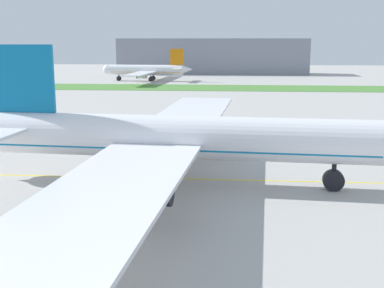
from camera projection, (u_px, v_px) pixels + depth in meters
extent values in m
plane|color=#ADAAA5|center=(154.00, 185.00, 58.37)|extent=(600.00, 600.00, 0.00)
cube|color=yellow|center=(158.00, 178.00, 61.07)|extent=(280.00, 0.36, 0.01)
cube|color=#4C8438|center=(206.00, 88.00, 179.02)|extent=(320.00, 24.00, 0.10)
cylinder|color=white|center=(181.00, 137.00, 57.61)|extent=(46.80, 8.47, 5.07)
cube|color=#0C6B9E|center=(181.00, 144.00, 57.79)|extent=(44.91, 7.93, 0.61)
cube|color=#0C6B9E|center=(21.00, 79.00, 59.15)|extent=(8.39, 1.12, 8.12)
cube|color=white|center=(36.00, 120.00, 65.40)|extent=(5.70, 8.47, 0.36)
cube|color=white|center=(191.00, 113.00, 80.80)|extent=(13.28, 42.53, 0.41)
cube|color=white|center=(92.00, 206.00, 35.37)|extent=(13.28, 42.53, 0.41)
cylinder|color=#B7BABF|center=(191.00, 133.00, 71.79)|extent=(5.01, 3.14, 2.79)
cylinder|color=black|center=(207.00, 134.00, 71.43)|extent=(0.63, 2.95, 2.93)
cylinder|color=#B7BABF|center=(144.00, 189.00, 44.59)|extent=(5.01, 3.14, 2.79)
cylinder|color=black|center=(170.00, 191.00, 44.24)|extent=(0.63, 2.95, 2.93)
cylinder|color=black|center=(334.00, 172.00, 55.71)|extent=(0.53, 0.53, 1.97)
cylinder|color=black|center=(333.00, 180.00, 55.91)|extent=(2.48, 1.26, 2.41)
cylinder|color=black|center=(155.00, 160.00, 61.46)|extent=(0.53, 0.53, 1.97)
cylinder|color=black|center=(155.00, 167.00, 61.66)|extent=(2.48, 1.26, 2.41)
cylinder|color=black|center=(145.00, 171.00, 56.31)|extent=(0.53, 0.53, 1.97)
cylinder|color=black|center=(145.00, 179.00, 56.51)|extent=(2.48, 1.26, 2.41)
sphere|color=black|center=(47.00, 126.00, 62.54)|extent=(0.36, 0.36, 0.36)
sphere|color=black|center=(68.00, 126.00, 62.14)|extent=(0.36, 0.36, 0.36)
sphere|color=black|center=(88.00, 127.00, 61.73)|extent=(0.36, 0.36, 0.36)
sphere|color=black|center=(109.00, 127.00, 61.33)|extent=(0.36, 0.36, 0.36)
sphere|color=black|center=(130.00, 128.00, 60.93)|extent=(0.36, 0.36, 0.36)
sphere|color=black|center=(152.00, 129.00, 60.52)|extent=(0.36, 0.36, 0.36)
sphere|color=black|center=(173.00, 129.00, 60.12)|extent=(0.36, 0.36, 0.36)
sphere|color=black|center=(195.00, 130.00, 59.72)|extent=(0.36, 0.36, 0.36)
sphere|color=black|center=(217.00, 130.00, 59.31)|extent=(0.36, 0.36, 0.36)
sphere|color=black|center=(240.00, 131.00, 58.91)|extent=(0.36, 0.36, 0.36)
sphere|color=black|center=(263.00, 132.00, 58.50)|extent=(0.36, 0.36, 0.36)
sphere|color=black|center=(286.00, 132.00, 58.10)|extent=(0.36, 0.36, 0.36)
sphere|color=black|center=(309.00, 133.00, 57.70)|extent=(0.36, 0.36, 0.36)
sphere|color=black|center=(333.00, 134.00, 57.29)|extent=(0.36, 0.36, 0.36)
cylinder|color=black|center=(55.00, 233.00, 42.59)|extent=(0.12, 0.12, 0.82)
cylinder|color=orange|center=(56.00, 225.00, 42.55)|extent=(0.10, 0.10, 0.52)
cylinder|color=black|center=(53.00, 234.00, 42.47)|extent=(0.12, 0.12, 0.82)
cylinder|color=orange|center=(51.00, 227.00, 42.24)|extent=(0.10, 0.10, 0.52)
cube|color=orange|center=(54.00, 226.00, 42.39)|extent=(0.48, 0.47, 0.58)
sphere|color=#8C6647|center=(53.00, 221.00, 42.30)|extent=(0.22, 0.22, 0.22)
cylinder|color=black|center=(33.00, 261.00, 37.25)|extent=(0.12, 0.12, 0.82)
cylinder|color=orange|center=(31.00, 252.00, 37.16)|extent=(0.10, 0.10, 0.52)
cylinder|color=black|center=(35.00, 261.00, 37.19)|extent=(0.12, 0.12, 0.82)
cylinder|color=orange|center=(36.00, 253.00, 37.00)|extent=(0.10, 0.10, 0.52)
cube|color=orange|center=(34.00, 252.00, 37.07)|extent=(0.48, 0.34, 0.58)
sphere|color=tan|center=(33.00, 247.00, 36.99)|extent=(0.22, 0.22, 0.22)
cylinder|color=black|center=(173.00, 180.00, 58.73)|extent=(0.13, 0.13, 0.86)
cylinder|color=#BFE519|center=(173.00, 174.00, 58.73)|extent=(0.10, 0.10, 0.55)
cylinder|color=black|center=(174.00, 181.00, 58.54)|extent=(0.13, 0.13, 0.86)
cylinder|color=#BFE519|center=(174.00, 175.00, 58.25)|extent=(0.10, 0.10, 0.55)
cube|color=#BFE519|center=(173.00, 174.00, 58.48)|extent=(0.36, 0.50, 0.61)
sphere|color=#8C6647|center=(173.00, 171.00, 58.40)|extent=(0.23, 0.23, 0.23)
cone|color=white|center=(10.00, 68.00, 212.68)|extent=(5.39, 4.40, 3.84)
cube|color=white|center=(8.00, 66.00, 217.73)|extent=(4.56, 7.62, 0.32)
cylinder|color=white|center=(146.00, 70.00, 208.73)|extent=(31.92, 6.26, 4.21)
cube|color=orange|center=(146.00, 72.00, 208.88)|extent=(30.63, 5.84, 0.51)
sphere|color=white|center=(108.00, 69.00, 211.12)|extent=(4.00, 4.00, 4.00)
cone|color=white|center=(187.00, 69.00, 206.17)|extent=(4.85, 3.87, 3.58)
cube|color=orange|center=(177.00, 57.00, 205.73)|extent=(5.72, 0.79, 6.74)
cube|color=white|center=(177.00, 69.00, 202.56)|extent=(3.92, 6.95, 0.29)
cube|color=white|center=(180.00, 68.00, 210.71)|extent=(3.92, 6.95, 0.29)
cube|color=white|center=(140.00, 74.00, 192.75)|extent=(8.82, 28.94, 0.34)
cube|color=white|center=(158.00, 69.00, 224.47)|extent=(8.82, 28.94, 0.34)
cylinder|color=#B7BABF|center=(142.00, 76.00, 199.37)|extent=(4.14, 2.57, 2.32)
cylinder|color=black|center=(137.00, 76.00, 199.65)|extent=(0.50, 2.45, 2.43)
cylinder|color=#B7BABF|center=(153.00, 73.00, 218.65)|extent=(4.14, 2.57, 2.32)
cylinder|color=black|center=(148.00, 73.00, 218.93)|extent=(0.50, 2.45, 2.43)
cylinder|color=black|center=(119.00, 76.00, 211.02)|extent=(0.44, 0.44, 1.63)
cylinder|color=black|center=(119.00, 78.00, 211.19)|extent=(2.05, 1.03, 2.00)
cylinder|color=black|center=(151.00, 77.00, 206.83)|extent=(0.44, 0.44, 1.63)
cylinder|color=black|center=(151.00, 79.00, 207.00)|extent=(2.05, 1.03, 2.00)
cylinder|color=black|center=(153.00, 76.00, 211.11)|extent=(0.44, 0.44, 1.63)
cylinder|color=black|center=(153.00, 78.00, 211.28)|extent=(2.05, 1.03, 2.00)
cube|color=gray|center=(213.00, 56.00, 254.66)|extent=(97.11, 20.00, 18.00)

